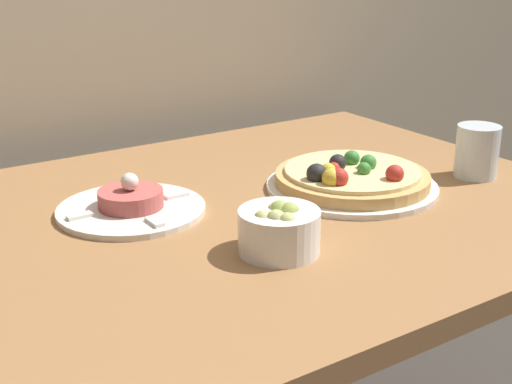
{
  "coord_description": "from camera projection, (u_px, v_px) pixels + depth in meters",
  "views": [
    {
      "loc": [
        -0.51,
        -0.49,
        1.15
      ],
      "look_at": [
        0.08,
        0.39,
        0.77
      ],
      "focal_mm": 50.0,
      "sensor_mm": 36.0,
      "label": 1
    }
  ],
  "objects": [
    {
      "name": "small_bowl",
      "position": [
        279.0,
        229.0,
        1.0
      ],
      "size": [
        0.12,
        0.12,
        0.07
      ],
      "color": "white",
      "rests_on": "dining_table"
    },
    {
      "name": "dining_table",
      "position": [
        202.0,
        269.0,
        1.16
      ],
      "size": [
        1.33,
        0.87,
        0.73
      ],
      "color": "olive",
      "rests_on": "ground_plane"
    },
    {
      "name": "pizza_plate",
      "position": [
        352.0,
        179.0,
        1.25
      ],
      "size": [
        0.3,
        0.3,
        0.07
      ],
      "color": "silver",
      "rests_on": "dining_table"
    },
    {
      "name": "drinking_glass",
      "position": [
        477.0,
        151.0,
        1.31
      ],
      "size": [
        0.08,
        0.08,
        0.1
      ],
      "color": "silver",
      "rests_on": "dining_table"
    },
    {
      "name": "tartare_plate",
      "position": [
        131.0,
        205.0,
        1.15
      ],
      "size": [
        0.24,
        0.24,
        0.07
      ],
      "color": "silver",
      "rests_on": "dining_table"
    }
  ]
}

